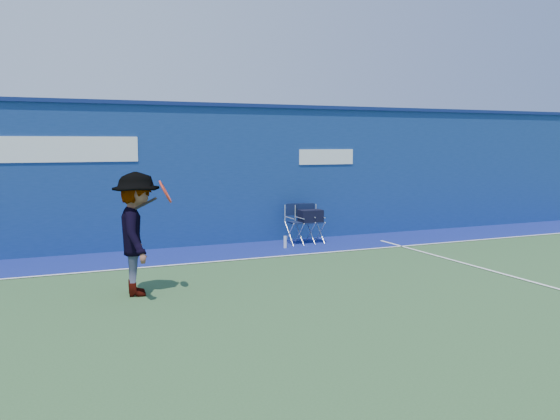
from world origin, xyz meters
name	(u,v)px	position (x,y,z in m)	size (l,w,h in m)	color
ground	(262,307)	(0.00, 0.00, 0.00)	(80.00, 80.00, 0.00)	#2F522B
stadium_wall	(172,175)	(0.00, 5.20, 1.55)	(24.00, 0.50, 3.08)	navy
out_of_bounds_strip	(186,255)	(0.00, 4.10, 0.00)	(24.00, 1.80, 0.01)	navy
court_lines	(247,296)	(0.00, 0.60, 0.01)	(24.00, 12.00, 0.01)	white
directors_chair_left	(310,227)	(2.90, 4.42, 0.37)	(0.51, 0.48, 0.87)	silver
directors_chair_right	(300,231)	(2.66, 4.45, 0.28)	(0.53, 0.47, 0.88)	silver
water_bottle	(285,242)	(2.12, 4.03, 0.13)	(0.07, 0.07, 0.26)	silver
tennis_player	(137,234)	(-1.42, 1.37, 0.91)	(0.93, 1.24, 1.81)	#EA4738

